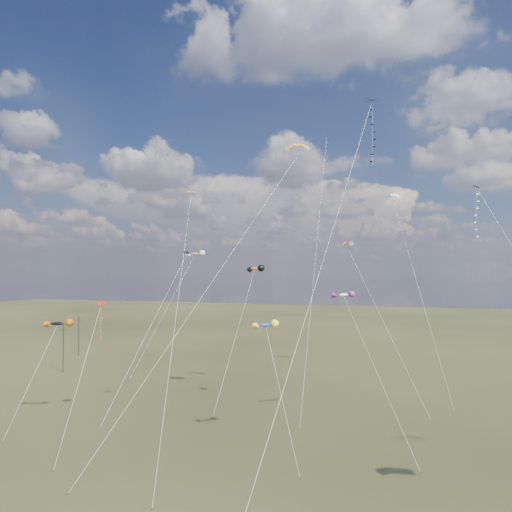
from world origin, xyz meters
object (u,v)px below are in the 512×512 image
(diamond_black_high, at_px, (367,146))
(parafoil_yellow, at_px, (297,146))
(utility_pole_far, at_px, (79,335))
(utility_pole_near, at_px, (63,348))
(novelty_black_orange, at_px, (57,324))

(diamond_black_high, bearing_deg, parafoil_yellow, 138.36)
(parafoil_yellow, bearing_deg, utility_pole_far, 151.44)
(diamond_black_high, bearing_deg, utility_pole_near, 157.56)
(utility_pole_far, height_order, parafoil_yellow, parafoil_yellow)
(novelty_black_orange, bearing_deg, parafoil_yellow, 16.66)
(parafoil_yellow, bearing_deg, utility_pole_near, 162.12)
(utility_pole_far, bearing_deg, parafoil_yellow, -28.56)
(utility_pole_far, distance_m, diamond_black_high, 73.75)
(utility_pole_near, distance_m, utility_pole_far, 16.12)
(diamond_black_high, relative_size, novelty_black_orange, 2.89)
(utility_pole_near, xyz_separation_m, parafoil_yellow, (43.53, -14.05, 27.43))
(novelty_black_orange, bearing_deg, utility_pole_near, 128.56)
(utility_pole_far, relative_size, diamond_black_high, 0.24)
(utility_pole_near, bearing_deg, parafoil_yellow, -17.88)
(diamond_black_high, xyz_separation_m, novelty_black_orange, (-34.36, -0.47, -17.64))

